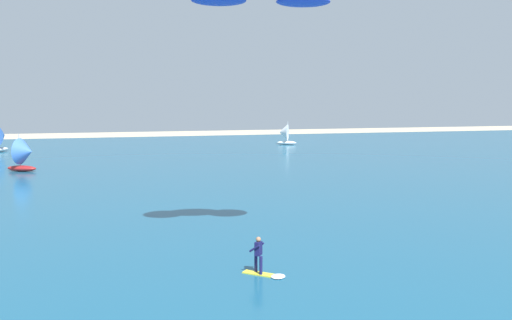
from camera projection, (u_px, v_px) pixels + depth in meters
ocean at (181, 168)px, 58.74m from camera, size 160.00×90.00×0.10m
kitesurfer at (262, 261)px, 23.88m from camera, size 1.86×1.70×1.67m
sailboat_far_left at (0, 138)px, 74.87m from camera, size 3.56×3.75×4.18m
sailboat_outermost at (284, 134)px, 85.78m from camera, size 3.21×2.86×3.59m
sailboat_center_horizon at (25, 154)px, 55.80m from camera, size 3.39×3.03×3.80m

